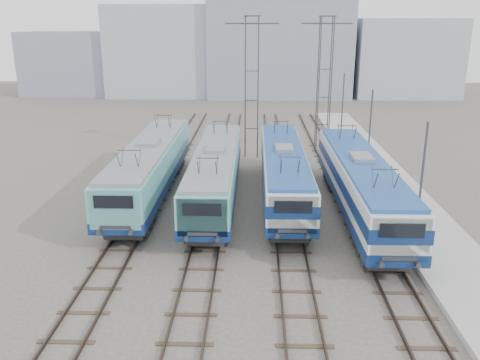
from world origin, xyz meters
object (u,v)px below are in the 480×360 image
locomotive_far_right (361,181)px  mast_mid (369,138)px  catenary_tower_west (252,81)px  locomotive_center_left (215,172)px  mast_front (420,191)px  locomotive_far_left (150,166)px  catenary_tower_east (324,79)px  mast_rear (342,110)px  locomotive_center_right (284,170)px

locomotive_far_right → mast_mid: mast_mid is taller
catenary_tower_west → locomotive_center_left: bearing=-100.2°
catenary_tower_west → mast_front: 22.00m
locomotive_far_left → locomotive_far_right: 13.88m
mast_front → locomotive_far_left: bearing=151.1°
locomotive_center_left → catenary_tower_east: size_ratio=1.46×
catenary_tower_west → mast_front: bearing=-66.7°
catenary_tower_west → locomotive_far_right: bearing=-65.4°
locomotive_center_left → mast_mid: size_ratio=2.50×
locomotive_far_right → catenary_tower_west: 16.80m
locomotive_far_left → mast_front: (15.35, -8.46, 1.21)m
mast_front → mast_mid: bearing=90.0°
locomotive_far_right → mast_rear: (1.85, 18.76, 1.18)m
catenary_tower_east → mast_rear: 4.28m
mast_mid → mast_rear: same height
locomotive_center_left → locomotive_far_right: (9.00, -2.22, 0.13)m
catenary_tower_west → catenary_tower_east: size_ratio=1.00×
catenary_tower_east → mast_front: (2.10, -22.00, -3.14)m
mast_mid → locomotive_far_left: bearing=-167.0°
locomotive_center_left → catenary_tower_west: catenary_tower_west is taller
locomotive_far_right → locomotive_center_right: bearing=148.7°
locomotive_far_right → catenary_tower_east: 17.32m
mast_front → mast_rear: (0.00, 24.00, 0.00)m
locomotive_center_right → mast_rear: size_ratio=2.49×
mast_mid → catenary_tower_west: bearing=137.1°
locomotive_far_left → locomotive_far_right: bearing=-13.4°
locomotive_far_right → mast_front: 5.68m
catenary_tower_east → catenary_tower_west: bearing=-162.9°
locomotive_center_left → mast_rear: mast_rear is taller
mast_mid → mast_rear: (0.00, 12.00, 0.00)m
locomotive_far_left → locomotive_center_left: 4.61m
locomotive_center_right → catenary_tower_east: (4.25, 14.03, 4.42)m
mast_front → locomotive_center_left: bearing=145.5°
locomotive_center_right → catenary_tower_east: catenary_tower_east is taller
locomotive_center_right → catenary_tower_west: catenary_tower_west is taller
catenary_tower_west → mast_rear: bearing=24.9°
locomotive_far_left → catenary_tower_east: (13.25, 13.54, 4.35)m
mast_rear → locomotive_far_right: bearing=-95.6°
locomotive_far_right → catenary_tower_west: bearing=114.6°
locomotive_far_left → locomotive_far_right: locomotive_far_left is taller
catenary_tower_east → mast_front: bearing=-84.5°
catenary_tower_west → mast_mid: 12.16m
locomotive_far_right → mast_rear: bearing=84.4°
locomotive_far_right → mast_front: mast_front is taller
mast_mid → mast_rear: 12.00m
locomotive_center_right → locomotive_far_right: bearing=-31.3°
catenary_tower_west → mast_front: size_ratio=1.71×
locomotive_center_left → catenary_tower_east: catenary_tower_east is taller
locomotive_far_left → catenary_tower_east: bearing=45.6°
catenary_tower_east → locomotive_far_left: bearing=-134.4°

